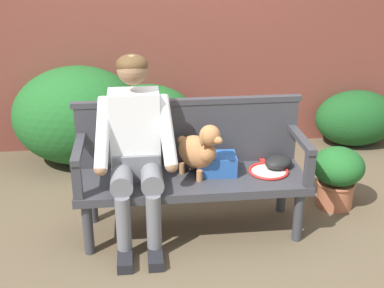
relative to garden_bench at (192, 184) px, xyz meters
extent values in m
plane|color=brown|center=(0.00, 0.00, -0.38)|extent=(40.00, 40.00, 0.00)
cube|color=brown|center=(0.00, 1.81, 0.64)|extent=(8.00, 0.30, 2.03)
ellipsoid|color=#194C1E|center=(1.85, 1.46, -0.09)|extent=(0.84, 0.57, 0.57)
ellipsoid|color=#1E5B23|center=(-0.28, 1.43, -0.03)|extent=(0.98, 0.71, 0.71)
ellipsoid|color=#1E5B23|center=(-0.92, 1.39, 0.07)|extent=(1.20, 1.06, 0.91)
cube|color=#38383D|center=(0.00, 0.00, 0.03)|extent=(1.62, 0.54, 0.06)
cylinder|color=#38383D|center=(-0.73, -0.21, -0.19)|extent=(0.07, 0.07, 0.38)
cylinder|color=#38383D|center=(0.73, -0.21, -0.19)|extent=(0.07, 0.07, 0.38)
cylinder|color=#38383D|center=(-0.73, 0.21, -0.19)|extent=(0.07, 0.07, 0.38)
cylinder|color=#38383D|center=(0.73, 0.21, -0.19)|extent=(0.07, 0.07, 0.38)
cube|color=#38383D|center=(0.00, 0.24, 0.29)|extent=(1.62, 0.05, 0.46)
cube|color=#38383D|center=(0.00, 0.24, 0.54)|extent=(1.66, 0.06, 0.04)
cube|color=#38383D|center=(-0.77, -0.23, 0.18)|extent=(0.06, 0.06, 0.24)
cube|color=#38383D|center=(-0.77, 0.00, 0.32)|extent=(0.06, 0.54, 0.04)
cube|color=#38383D|center=(0.77, -0.23, 0.18)|extent=(0.06, 0.06, 0.24)
cube|color=#38383D|center=(0.77, 0.00, 0.32)|extent=(0.06, 0.54, 0.04)
cube|color=black|center=(-0.49, -0.37, -0.34)|extent=(0.10, 0.24, 0.07)
cylinder|color=slate|center=(-0.49, -0.29, -0.12)|extent=(0.10, 0.10, 0.39)
cylinder|color=slate|center=(-0.49, -0.12, 0.14)|extent=(0.15, 0.34, 0.15)
cube|color=black|center=(-0.29, -0.37, -0.34)|extent=(0.10, 0.24, 0.07)
cylinder|color=slate|center=(-0.29, -0.29, -0.12)|extent=(0.10, 0.10, 0.39)
cylinder|color=slate|center=(-0.29, -0.12, 0.14)|extent=(0.15, 0.34, 0.15)
cube|color=slate|center=(-0.39, 0.05, 0.16)|extent=(0.32, 0.24, 0.20)
cube|color=white|center=(-0.39, 0.07, 0.42)|extent=(0.34, 0.22, 0.52)
cylinder|color=white|center=(-0.60, -0.06, 0.44)|extent=(0.14, 0.35, 0.45)
sphere|color=#936B4C|center=(-0.62, -0.19, 0.24)|extent=(0.09, 0.09, 0.09)
cylinder|color=white|center=(-0.18, -0.06, 0.44)|extent=(0.14, 0.35, 0.45)
sphere|color=#936B4C|center=(-0.16, -0.19, 0.24)|extent=(0.09, 0.09, 0.09)
sphere|color=#936B4C|center=(-0.39, 0.05, 0.83)|extent=(0.20, 0.20, 0.20)
ellipsoid|color=#51381E|center=(-0.39, 0.06, 0.86)|extent=(0.21, 0.21, 0.14)
cylinder|color=#AD7042|center=(0.04, -0.07, 0.10)|extent=(0.04, 0.04, 0.08)
cylinder|color=#AD7042|center=(0.13, 0.00, 0.10)|extent=(0.04, 0.04, 0.08)
cylinder|color=#AD7042|center=(-0.06, 0.07, 0.10)|extent=(0.04, 0.04, 0.08)
cylinder|color=#AD7042|center=(0.02, 0.13, 0.10)|extent=(0.04, 0.04, 0.08)
ellipsoid|color=#AD7042|center=(0.03, 0.03, 0.23)|extent=(0.33, 0.35, 0.23)
sphere|color=#AD7042|center=(0.10, -0.05, 0.25)|extent=(0.14, 0.14, 0.14)
sphere|color=#AD7042|center=(0.11, -0.07, 0.39)|extent=(0.14, 0.14, 0.14)
ellipsoid|color=#AD7042|center=(0.15, -0.12, 0.38)|extent=(0.10, 0.10, 0.05)
ellipsoid|color=#AD7042|center=(0.06, -0.10, 0.38)|extent=(0.05, 0.05, 0.11)
ellipsoid|color=#AD7042|center=(0.16, -0.02, 0.38)|extent=(0.05, 0.05, 0.11)
sphere|color=#AD7042|center=(-0.05, 0.14, 0.28)|extent=(0.07, 0.07, 0.07)
torus|color=red|center=(0.56, 0.01, 0.07)|extent=(0.29, 0.29, 0.02)
cylinder|color=silver|center=(0.56, 0.01, 0.06)|extent=(0.25, 0.25, 0.00)
cube|color=red|center=(0.55, 0.18, 0.07)|extent=(0.04, 0.07, 0.02)
cylinder|color=black|center=(0.55, 0.32, 0.07)|extent=(0.03, 0.22, 0.03)
ellipsoid|color=black|center=(0.64, 0.08, 0.10)|extent=(0.27, 0.25, 0.09)
cube|color=#2856A3|center=(0.18, 0.04, 0.13)|extent=(0.29, 0.22, 0.14)
cylinder|color=#A85B3D|center=(1.18, 0.24, -0.28)|extent=(0.28, 0.28, 0.20)
torus|color=#A85B3D|center=(1.18, 0.24, -0.18)|extent=(0.30, 0.30, 0.02)
ellipsoid|color=#1E5B23|center=(1.18, 0.24, -0.03)|extent=(0.40, 0.40, 0.29)
camera|label=1|loc=(-0.36, -3.23, 1.65)|focal=47.87mm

